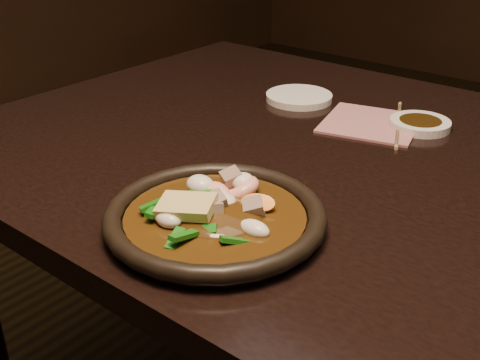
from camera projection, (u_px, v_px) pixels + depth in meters
The scene contains 7 objects.
table at pixel (437, 232), 0.89m from camera, with size 1.60×0.90×0.75m.
plate at pixel (215, 218), 0.74m from camera, with size 0.28×0.28×0.03m.
stirfry at pixel (216, 211), 0.75m from camera, with size 0.16×0.20×0.05m.
soy_dish at pixel (420, 124), 1.05m from camera, with size 0.10×0.10×0.01m, color white.
saucer_left at pixel (299, 97), 1.18m from camera, with size 0.13×0.13×0.01m, color white.
chopsticks at pixel (398, 124), 1.06m from camera, with size 0.10×0.21×0.01m.
napkin at pixel (371, 123), 1.07m from camera, with size 0.16×0.16×0.00m, color #A56568.
Camera 1 is at (0.25, -0.77, 1.14)m, focal length 45.00 mm.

